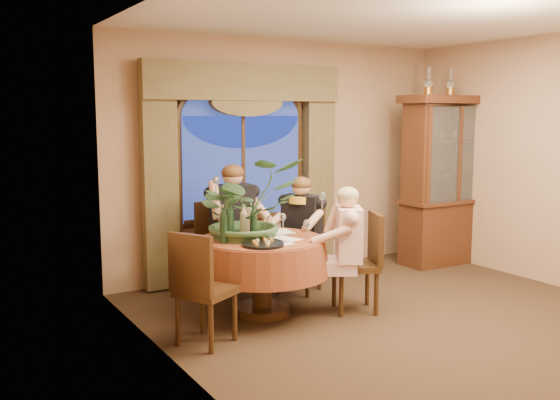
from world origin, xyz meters
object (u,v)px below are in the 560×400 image
oil_lamp_center (451,82)px  person_scarf (302,235)px  china_cabinet (447,180)px  wine_bottle_3 (224,225)px  wine_bottle_2 (230,220)px  wine_bottle_5 (223,222)px  wine_bottle_4 (229,224)px  chair_back (221,248)px  olive_bowl (265,236)px  person_back (233,229)px  stoneware_vase (249,222)px  oil_lamp_left (429,81)px  chair_back_right (299,248)px  dining_table (262,276)px  centerpiece_plant (247,170)px  oil_lamp_right (472,83)px  wine_bottle_0 (244,222)px  wine_bottle_1 (253,223)px  chair_right (355,263)px  chair_front_left (206,288)px  person_pink (349,251)px

oil_lamp_center → person_scarf: 2.90m
china_cabinet → wine_bottle_3: 3.58m
wine_bottle_2 → wine_bottle_5: same height
wine_bottle_3 → wine_bottle_4: size_ratio=1.00×
china_cabinet → chair_back: size_ratio=2.24×
oil_lamp_center → olive_bowl: bearing=-167.1°
person_back → stoneware_vase: (-0.15, -0.65, 0.19)m
oil_lamp_left → wine_bottle_2: 3.32m
chair_back_right → wine_bottle_2: bearing=74.2°
dining_table → centerpiece_plant: centerpiece_plant is taller
wine_bottle_2 → wine_bottle_4: (-0.10, -0.17, 0.00)m
chair_back_right → person_scarf: (0.01, -0.03, 0.15)m
wine_bottle_5 → oil_lamp_right: bearing=8.1°
chair_back → olive_bowl: 1.01m
dining_table → wine_bottle_0: size_ratio=3.91×
oil_lamp_right → person_scarf: bearing=-175.3°
china_cabinet → wine_bottle_4: size_ratio=6.52×
oil_lamp_right → wine_bottle_2: bearing=-172.4°
oil_lamp_right → wine_bottle_1: bearing=-168.1°
oil_lamp_right → oil_lamp_left: bearing=180.0°
oil_lamp_right → person_scarf: size_ratio=0.27×
chair_back → wine_bottle_3: wine_bottle_3 is taller
olive_bowl → wine_bottle_4: wine_bottle_4 is taller
chair_right → wine_bottle_4: 1.31m
chair_back → person_scarf: 0.90m
oil_lamp_center → wine_bottle_4: size_ratio=1.03×
olive_bowl → wine_bottle_1: wine_bottle_1 is taller
chair_back → stoneware_vase: stoneware_vase is taller
chair_front_left → wine_bottle_3: wine_bottle_3 is taller
oil_lamp_center → person_pink: 3.12m
wine_bottle_0 → oil_lamp_left: bearing=12.6°
person_scarf → wine_bottle_5: (-1.09, -0.32, 0.28)m
wine_bottle_2 → china_cabinet: bearing=8.5°
dining_table → wine_bottle_3: wine_bottle_3 is taller
chair_right → person_scarf: person_scarf is taller
chair_back_right → centerpiece_plant: bearing=79.8°
oil_lamp_right → wine_bottle_5: 4.10m
person_back → wine_bottle_4: size_ratio=4.24×
wine_bottle_1 → chair_back_right: bearing=33.4°
chair_back_right → olive_bowl: size_ratio=5.79×
chair_right → chair_back_right: (-0.10, 0.85, 0.00)m
chair_back_right → centerpiece_plant: (-0.82, -0.35, 0.91)m
person_scarf → wine_bottle_4: size_ratio=3.84×
oil_lamp_center → wine_bottle_3: bearing=-168.6°
china_cabinet → chair_back_right: size_ratio=2.24×
oil_lamp_left → wine_bottle_2: (-2.97, -0.50, -1.41)m
chair_back_right → person_pink: person_pink is taller
centerpiece_plant → wine_bottle_3: centerpiece_plant is taller
person_scarf → oil_lamp_center: bearing=-115.7°
chair_right → wine_bottle_4: wine_bottle_4 is taller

